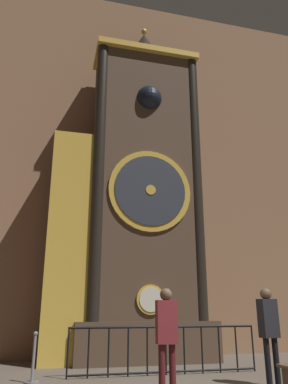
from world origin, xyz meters
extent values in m
cube|color=#936B4C|center=(0.00, 6.30, 6.43)|extent=(24.00, 0.30, 12.86)
cube|color=brown|center=(-0.33, 5.12, 0.53)|extent=(3.91, 1.61, 1.05)
cube|color=brown|center=(-0.33, 5.12, 5.32)|extent=(3.13, 1.40, 8.53)
cube|color=gold|center=(-0.33, 5.02, 9.48)|extent=(3.38, 1.54, 0.20)
cylinder|color=gold|center=(-0.33, 4.39, 1.60)|extent=(0.77, 0.05, 0.77)
cylinder|color=silver|center=(-0.33, 4.36, 1.60)|extent=(0.64, 0.03, 0.64)
cylinder|color=gold|center=(-0.33, 4.39, 4.63)|extent=(2.44, 0.07, 2.44)
cylinder|color=#2D333D|center=(-0.33, 4.35, 4.63)|extent=(2.10, 0.04, 2.10)
cylinder|color=gold|center=(-0.33, 4.33, 4.63)|extent=(0.29, 0.03, 0.29)
cube|color=#30241B|center=(-0.33, 4.91, 7.70)|extent=(1.02, 0.42, 1.02)
sphere|color=black|center=(-0.33, 4.49, 7.70)|extent=(0.81, 0.81, 0.81)
cylinder|color=black|center=(-1.82, 4.53, 5.32)|extent=(0.36, 0.36, 8.53)
cylinder|color=black|center=(1.16, 4.53, 5.32)|extent=(0.36, 0.36, 8.53)
cylinder|color=gold|center=(-0.33, 5.12, 9.73)|extent=(0.93, 0.93, 0.30)
cone|color=black|center=(-0.33, 5.12, 10.29)|extent=(0.88, 0.88, 0.81)
sphere|color=gold|center=(-0.33, 5.12, 10.81)|extent=(0.20, 0.20, 0.20)
cube|color=maroon|center=(-2.52, 5.17, 3.14)|extent=(1.16, 1.19, 6.29)
cube|color=gold|center=(-2.52, 4.56, 3.14)|extent=(1.21, 0.06, 6.29)
cylinder|color=black|center=(-2.51, 2.96, 0.50)|extent=(0.04, 0.04, 1.00)
cylinder|color=black|center=(-2.08, 2.96, 0.50)|extent=(0.04, 0.04, 1.00)
cylinder|color=black|center=(-1.65, 2.96, 0.50)|extent=(0.04, 0.04, 1.00)
cylinder|color=black|center=(-1.23, 2.96, 0.50)|extent=(0.04, 0.04, 1.00)
cylinder|color=black|center=(-0.80, 2.96, 0.50)|extent=(0.04, 0.04, 1.00)
cylinder|color=black|center=(-0.38, 2.96, 0.50)|extent=(0.04, 0.04, 1.00)
cylinder|color=black|center=(0.05, 2.96, 0.50)|extent=(0.04, 0.04, 1.00)
cylinder|color=black|center=(0.47, 2.96, 0.50)|extent=(0.04, 0.04, 1.00)
cylinder|color=black|center=(0.90, 2.96, 0.50)|extent=(0.04, 0.04, 1.00)
cylinder|color=black|center=(1.33, 2.96, 0.50)|extent=(0.04, 0.04, 1.00)
cylinder|color=black|center=(1.75, 2.96, 0.50)|extent=(0.04, 0.04, 1.00)
cylinder|color=black|center=(-0.38, 2.96, 0.98)|extent=(4.26, 0.05, 0.05)
cylinder|color=black|center=(-0.38, 2.96, 0.06)|extent=(4.26, 0.04, 0.04)
cylinder|color=#461518|center=(-1.13, 0.80, 0.41)|extent=(0.11, 0.11, 0.81)
cylinder|color=#461518|center=(-0.95, 0.80, 0.41)|extent=(0.11, 0.11, 0.81)
cube|color=maroon|center=(-1.04, 0.80, 1.16)|extent=(0.36, 0.25, 0.69)
sphere|color=brown|center=(-1.04, 0.80, 1.60)|extent=(0.21, 0.21, 0.21)
cylinder|color=black|center=(1.08, 1.26, 0.42)|extent=(0.11, 0.11, 0.84)
cylinder|color=black|center=(1.26, 1.26, 0.42)|extent=(0.11, 0.11, 0.84)
cube|color=black|center=(1.17, 1.26, 1.20)|extent=(0.36, 0.25, 0.71)
sphere|color=brown|center=(1.17, 1.26, 1.65)|extent=(0.22, 0.22, 0.22)
cylinder|color=gray|center=(-3.17, 2.67, 0.02)|extent=(0.28, 0.28, 0.04)
cylinder|color=gray|center=(-3.17, 2.67, 0.43)|extent=(0.06, 0.06, 0.86)
sphere|color=gray|center=(-3.17, 2.67, 0.90)|extent=(0.09, 0.09, 0.09)
camera|label=1|loc=(-3.03, -5.54, 1.36)|focal=35.00mm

